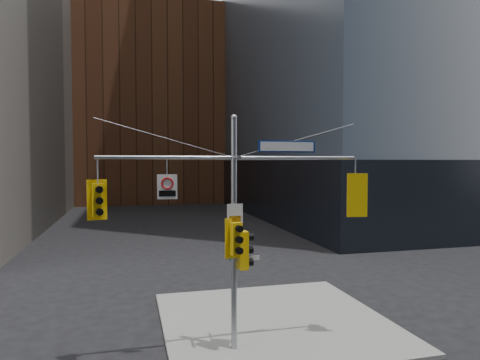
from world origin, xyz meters
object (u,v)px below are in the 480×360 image
signal_assembly (234,210)px  traffic_light_east_arm (355,195)px  traffic_light_pole_side (244,250)px  traffic_light_west_arm (98,200)px  regulatory_sign_arm (167,186)px  traffic_light_pole_front (236,239)px  street_sign_blade (287,146)px

signal_assembly → traffic_light_east_arm: 4.09m
traffic_light_east_arm → traffic_light_pole_side: size_ratio=1.20×
signal_assembly → traffic_light_pole_side: signal_assembly is taller
traffic_light_west_arm → traffic_light_east_arm: (7.99, -0.01, -0.00)m
traffic_light_west_arm → traffic_light_east_arm: bearing=-14.7°
signal_assembly → regulatory_sign_arm: size_ratio=11.09×
regulatory_sign_arm → traffic_light_pole_front: bearing=-2.3°
traffic_light_west_arm → street_sign_blade: bearing=-14.7°
traffic_light_pole_side → traffic_light_pole_front: traffic_light_pole_front is taller
traffic_light_west_arm → street_sign_blade: 5.83m
traffic_light_pole_side → street_sign_blade: street_sign_blade is taller
regulatory_sign_arm → traffic_light_west_arm: bearing=-176.2°
traffic_light_west_arm → traffic_light_pole_side: (4.24, -0.00, -1.63)m
street_sign_blade → regulatory_sign_arm: (-3.70, -0.02, -1.18)m
traffic_light_east_arm → traffic_light_pole_front: 4.26m
traffic_light_pole_side → traffic_light_west_arm: bearing=87.2°
traffic_light_pole_front → street_sign_blade: bearing=-5.7°
signal_assembly → traffic_light_pole_side: 1.29m
traffic_light_pole_side → street_sign_blade: (1.37, -0.01, 3.18)m
traffic_light_west_arm → regulatory_sign_arm: 1.95m
regulatory_sign_arm → street_sign_blade: bearing=5.1°
traffic_light_pole_front → street_sign_blade: (1.70, 0.27, 2.77)m
signal_assembly → traffic_light_west_arm: signal_assembly is taller
traffic_light_west_arm → signal_assembly: bearing=-14.8°
traffic_light_pole_side → regulatory_sign_arm: (-2.33, -0.03, 2.00)m
traffic_light_pole_front → street_sign_blade: size_ratio=0.64×
traffic_light_pole_side → traffic_light_pole_front: bearing=127.1°
traffic_light_east_arm → street_sign_blade: 2.83m
signal_assembly → traffic_light_east_arm: size_ratio=5.69×
regulatory_sign_arm → signal_assembly: bearing=5.3°
signal_assembly → regulatory_sign_arm: signal_assembly is taller
traffic_light_west_arm → traffic_light_pole_side: bearing=-14.6°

